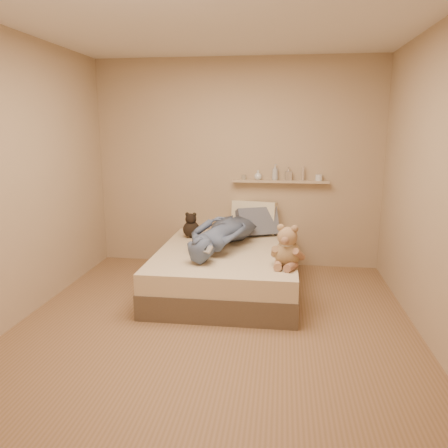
# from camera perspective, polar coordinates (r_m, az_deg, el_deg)

# --- Properties ---
(room) EXTENTS (3.80, 3.80, 3.80)m
(room) POSITION_cam_1_polar(r_m,az_deg,el_deg) (3.70, -1.33, 5.41)
(room) COLOR #896346
(room) RESTS_ON ground
(bed) EXTENTS (1.50, 1.90, 0.45)m
(bed) POSITION_cam_1_polar(r_m,az_deg,el_deg) (4.84, 0.44, -5.96)
(bed) COLOR brown
(bed) RESTS_ON floor
(game_console) EXTENTS (0.21, 0.15, 0.07)m
(game_console) POSITION_cam_1_polar(r_m,az_deg,el_deg) (4.19, -2.86, -3.20)
(game_console) COLOR #ADAEB4
(game_console) RESTS_ON bed
(teddy_bear) EXTENTS (0.34, 0.34, 0.42)m
(teddy_bear) POSITION_cam_1_polar(r_m,az_deg,el_deg) (4.19, 8.24, -3.33)
(teddy_bear) COLOR #9F7D57
(teddy_bear) RESTS_ON bed
(dark_plush) EXTENTS (0.20, 0.20, 0.31)m
(dark_plush) POSITION_cam_1_polar(r_m,az_deg,el_deg) (5.29, -4.31, -0.34)
(dark_plush) COLOR black
(dark_plush) RESTS_ON bed
(pillow_cream) EXTENTS (0.58, 0.31, 0.42)m
(pillow_cream) POSITION_cam_1_polar(r_m,az_deg,el_deg) (5.51, 3.93, 0.88)
(pillow_cream) COLOR #EFE6BD
(pillow_cream) RESTS_ON bed
(pillow_grey) EXTENTS (0.56, 0.44, 0.37)m
(pillow_grey) POSITION_cam_1_polar(r_m,az_deg,el_deg) (5.38, 4.40, 0.25)
(pillow_grey) COLOR slate
(pillow_grey) RESTS_ON bed
(person) EXTENTS (0.92, 1.61, 0.36)m
(person) POSITION_cam_1_polar(r_m,az_deg,el_deg) (4.83, -0.03, -0.97)
(person) COLOR #4D5A79
(person) RESTS_ON bed
(wall_shelf) EXTENTS (1.20, 0.12, 0.03)m
(wall_shelf) POSITION_cam_1_polar(r_m,az_deg,el_deg) (5.51, 7.36, 5.54)
(wall_shelf) COLOR tan
(wall_shelf) RESTS_ON wall_back
(shelf_bottles) EXTENTS (1.00, 0.12, 0.20)m
(shelf_bottles) POSITION_cam_1_polar(r_m,az_deg,el_deg) (5.50, 7.24, 6.46)
(shelf_bottles) COLOR #A6A18E
(shelf_bottles) RESTS_ON wall_shelf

